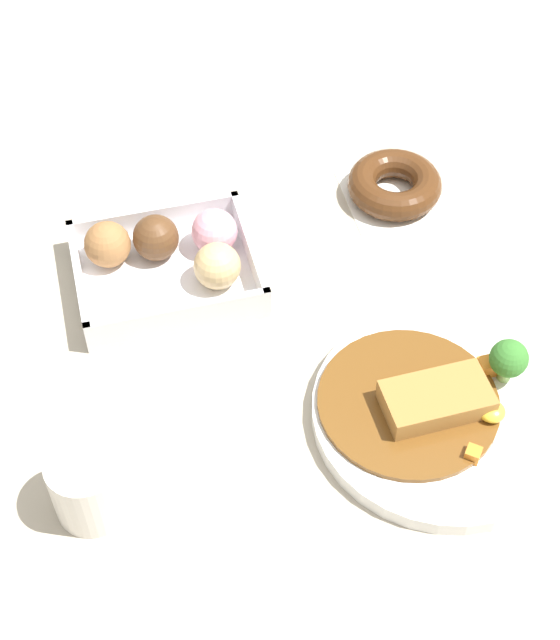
{
  "coord_description": "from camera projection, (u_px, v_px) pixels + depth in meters",
  "views": [
    {
      "loc": [
        0.21,
        0.65,
        0.8
      ],
      "look_at": [
        0.04,
        0.02,
        0.03
      ],
      "focal_mm": 53.99,
      "sensor_mm": 36.0,
      "label": 1
    }
  ],
  "objects": [
    {
      "name": "chocolate_ring_donut",
      "position": [
        394.0,
        185.0,
        1.16
      ],
      "size": [
        0.12,
        0.12,
        0.04
      ],
      "color": "white",
      "rests_on": "ground_plane"
    },
    {
      "name": "ground_plane",
      "position": [
        315.0,
        315.0,
        1.05
      ],
      "size": [
        1.6,
        1.6,
        0.0
      ],
      "primitive_type": "plane",
      "color": "#B2A893"
    },
    {
      "name": "curry_plate",
      "position": [
        441.0,
        408.0,
        0.96
      ],
      "size": [
        0.26,
        0.26,
        0.07
      ],
      "color": "white",
      "rests_on": "ground_plane"
    },
    {
      "name": "coffee_mug",
      "position": [
        88.0,
        485.0,
        0.87
      ],
      "size": [
        0.07,
        0.07,
        0.07
      ],
      "primitive_type": "cylinder",
      "color": "silver",
      "rests_on": "ground_plane"
    },
    {
      "name": "donut_box",
      "position": [
        170.0,
        259.0,
        1.07
      ],
      "size": [
        0.2,
        0.16,
        0.06
      ],
      "color": "white",
      "rests_on": "ground_plane"
    }
  ]
}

